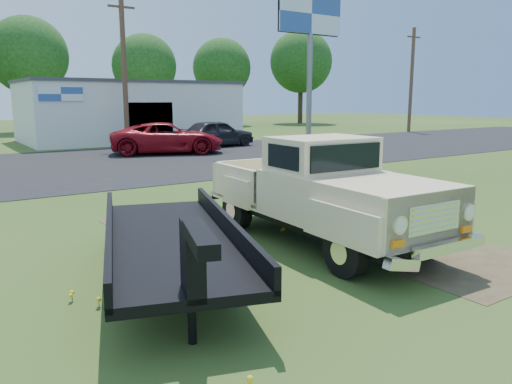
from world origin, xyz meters
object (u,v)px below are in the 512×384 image
Objects in this scene: vintage_pickup_truck at (321,190)px; red_pickup at (167,138)px; flatbed_trailer at (170,232)px; dark_sedan at (217,134)px; billboard at (310,27)px.

vintage_pickup_truck is 1.01× the size of red_pickup.
dark_sedan is at bearing 76.69° from flatbed_trailer.
billboard is 32.15m from vintage_pickup_truck.
vintage_pickup_truck is at bearing 23.25° from flatbed_trailer.
flatbed_trailer is 1.23× the size of dark_sedan.
billboard is at bearing -45.83° from red_pickup.
billboard is 1.85× the size of red_pickup.
vintage_pickup_truck reaches higher than dark_sedan.
dark_sedan reaches higher than flatbed_trailer.
flatbed_trailer is at bearing -172.47° from vintage_pickup_truck.
red_pickup is (7.84, 17.75, 0.02)m from flatbed_trailer.
red_pickup reaches higher than flatbed_trailer.
vintage_pickup_truck is 17.97m from red_pickup.
billboard reaches higher than red_pickup.
dark_sedan is at bearing -44.47° from red_pickup.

